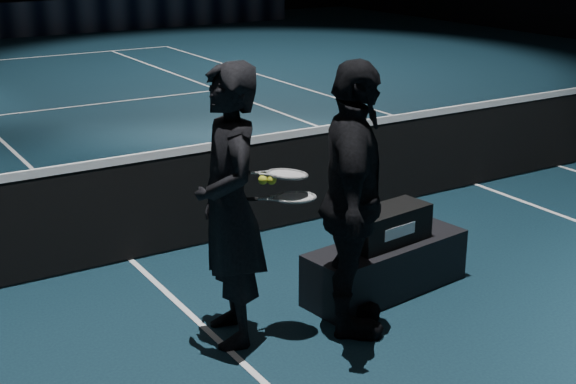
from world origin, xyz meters
name	(u,v)px	position (x,y,z in m)	size (l,w,h in m)	color
floor	(131,260)	(0.00, 0.00, 0.00)	(36.00, 36.00, 0.00)	black
court_lines	(131,260)	(0.00, 0.00, 0.00)	(10.98, 23.78, 0.01)	white
net_mesh	(128,212)	(0.00, 0.00, 0.45)	(12.80, 0.02, 0.86)	black
net_tape	(124,160)	(0.00, 0.00, 0.92)	(12.80, 0.03, 0.07)	white
player_bench	(386,267)	(1.50, -1.66, 0.21)	(1.41, 0.47, 0.42)	black
racket_bag	(388,225)	(1.50, -1.66, 0.56)	(0.70, 0.30, 0.28)	black
bag_signature	(400,231)	(1.50, -1.81, 0.56)	(0.33, 0.00, 0.09)	white
player_a	(229,207)	(0.12, -1.67, 0.98)	(0.71, 0.47, 1.96)	black
player_b	(353,201)	(0.90, -2.02, 0.98)	(1.15, 0.48, 1.96)	black
racket_lower	(295,197)	(0.53, -1.85, 1.03)	(0.68, 0.22, 0.03)	black
racket_upper	(287,174)	(0.50, -1.80, 1.18)	(0.68, 0.22, 0.03)	black
tennis_balls	(267,177)	(0.35, -1.77, 1.18)	(0.12, 0.10, 0.12)	gold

